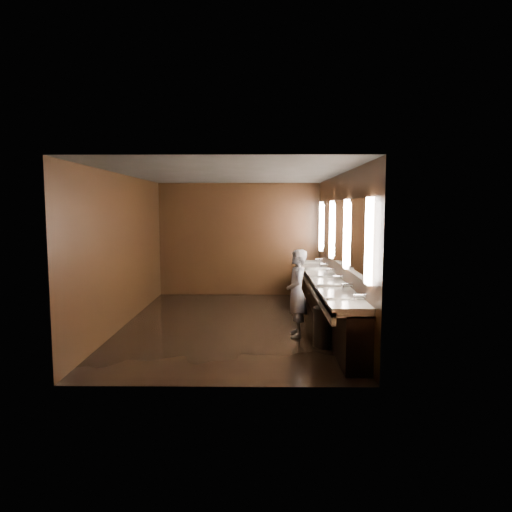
# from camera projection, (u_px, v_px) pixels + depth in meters

# --- Properties ---
(floor) EXTENTS (6.00, 6.00, 0.00)m
(floor) POSITION_uv_depth(u_px,v_px,m) (232.00, 325.00, 8.57)
(floor) COLOR black
(floor) RESTS_ON ground
(ceiling) EXTENTS (4.00, 6.00, 0.02)m
(ceiling) POSITION_uv_depth(u_px,v_px,m) (231.00, 174.00, 8.28)
(ceiling) COLOR #2D2D2B
(ceiling) RESTS_ON wall_back
(wall_back) EXTENTS (4.00, 0.02, 2.80)m
(wall_back) POSITION_uv_depth(u_px,v_px,m) (239.00, 239.00, 11.41)
(wall_back) COLOR black
(wall_back) RESTS_ON floor
(wall_front) EXTENTS (4.00, 0.02, 2.80)m
(wall_front) POSITION_uv_depth(u_px,v_px,m) (215.00, 274.00, 5.44)
(wall_front) COLOR black
(wall_front) RESTS_ON floor
(wall_left) EXTENTS (0.02, 6.00, 2.80)m
(wall_left) POSITION_uv_depth(u_px,v_px,m) (124.00, 250.00, 8.45)
(wall_left) COLOR black
(wall_left) RESTS_ON floor
(wall_right) EXTENTS (0.02, 6.00, 2.80)m
(wall_right) POSITION_uv_depth(u_px,v_px,m) (340.00, 251.00, 8.40)
(wall_right) COLOR black
(wall_right) RESTS_ON floor
(sink_counter) EXTENTS (0.55, 5.40, 1.01)m
(sink_counter) POSITION_uv_depth(u_px,v_px,m) (328.00, 299.00, 8.50)
(sink_counter) COLOR black
(sink_counter) RESTS_ON floor
(mirror_band) EXTENTS (0.06, 5.03, 1.15)m
(mirror_band) POSITION_uv_depth(u_px,v_px,m) (339.00, 232.00, 8.37)
(mirror_band) COLOR #FFE4D0
(mirror_band) RESTS_ON wall_right
(person) EXTENTS (0.36, 0.55, 1.49)m
(person) POSITION_uv_depth(u_px,v_px,m) (297.00, 293.00, 7.74)
(person) COLOR #8DA4D2
(person) RESTS_ON floor
(trash_bin) EXTENTS (0.53, 0.53, 0.62)m
(trash_bin) POSITION_uv_depth(u_px,v_px,m) (326.00, 327.00, 7.20)
(trash_bin) COLOR black
(trash_bin) RESTS_ON floor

